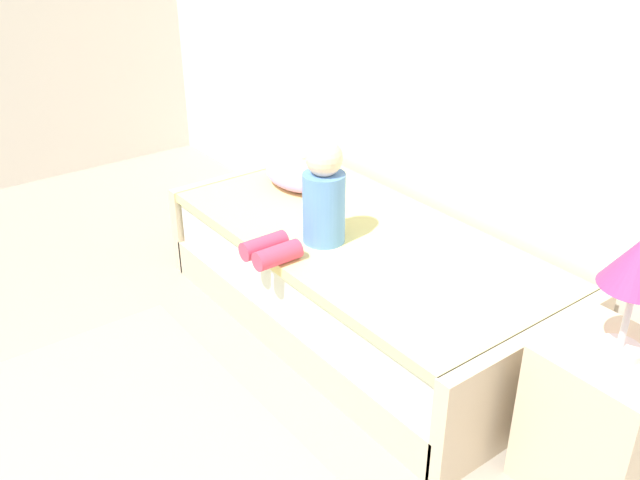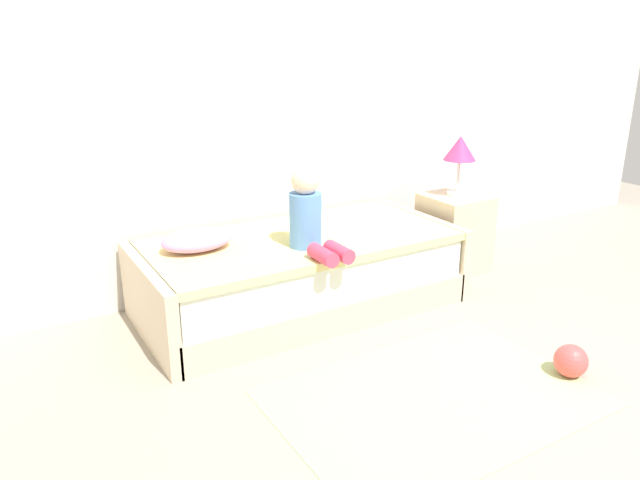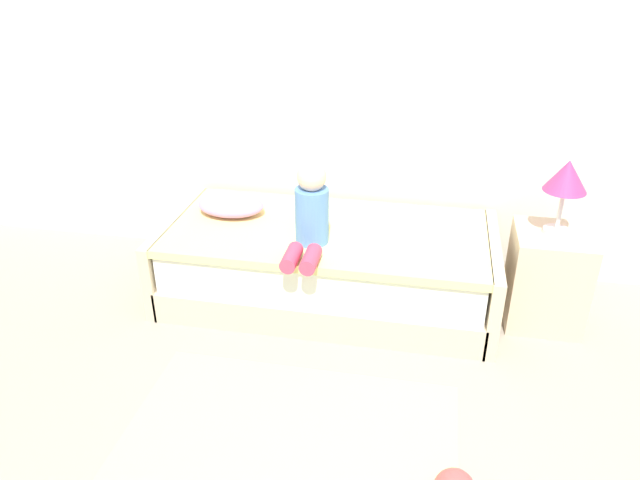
# 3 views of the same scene
# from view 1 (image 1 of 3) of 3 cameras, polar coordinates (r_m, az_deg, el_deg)

# --- Properties ---
(wall_rear) EXTENTS (7.20, 0.10, 2.90)m
(wall_rear) POSITION_cam_1_polar(r_m,az_deg,el_deg) (3.10, 21.22, 14.70)
(wall_rear) COLOR silver
(wall_rear) RESTS_ON ground
(bed) EXTENTS (2.11, 1.00, 0.50)m
(bed) POSITION_cam_1_polar(r_m,az_deg,el_deg) (3.52, 3.25, -3.24)
(bed) COLOR beige
(bed) RESTS_ON ground
(nightstand) EXTENTS (0.44, 0.44, 0.60)m
(nightstand) POSITION_cam_1_polar(r_m,az_deg,el_deg) (2.80, 21.86, -13.44)
(nightstand) COLOR beige
(nightstand) RESTS_ON ground
(table_lamp) EXTENTS (0.24, 0.24, 0.45)m
(table_lamp) POSITION_cam_1_polar(r_m,az_deg,el_deg) (2.46, 24.44, -2.05)
(table_lamp) COLOR silver
(table_lamp) RESTS_ON nightstand
(child_figure) EXTENTS (0.20, 0.51, 0.50)m
(child_figure) POSITION_cam_1_polar(r_m,az_deg,el_deg) (3.22, -0.37, 2.96)
(child_figure) COLOR #598CD1
(child_figure) RESTS_ON bed
(pillow) EXTENTS (0.44, 0.30, 0.13)m
(pillow) POSITION_cam_1_polar(r_m,az_deg,el_deg) (3.90, -1.82, 5.27)
(pillow) COLOR #EA8CC6
(pillow) RESTS_ON bed
(area_rug) EXTENTS (1.60, 1.10, 0.01)m
(area_rug) POSITION_cam_1_polar(r_m,az_deg,el_deg) (3.10, -15.60, -14.87)
(area_rug) COLOR #B2D189
(area_rug) RESTS_ON ground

